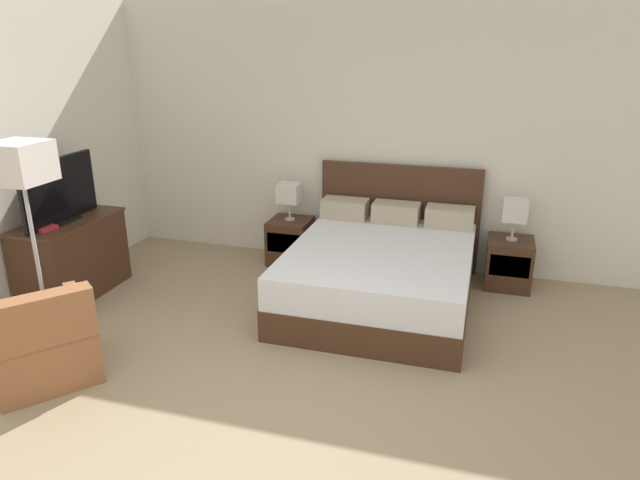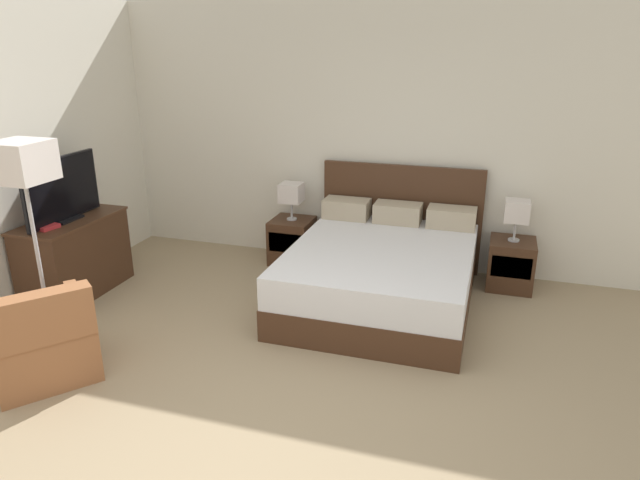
% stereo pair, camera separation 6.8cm
% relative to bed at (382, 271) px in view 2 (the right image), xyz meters
% --- Properties ---
extents(ground_plane, '(10.20, 10.20, 0.00)m').
position_rel_bed_xyz_m(ground_plane, '(-0.33, -2.40, -0.31)').
color(ground_plane, '#998466').
extents(wall_back, '(6.91, 0.06, 2.78)m').
position_rel_bed_xyz_m(wall_back, '(-0.33, 1.03, 1.08)').
color(wall_back, silver).
rests_on(wall_back, ground).
extents(wall_left, '(0.06, 5.20, 2.78)m').
position_rel_bed_xyz_m(wall_left, '(-3.22, -1.00, 1.08)').
color(wall_left, silver).
rests_on(wall_left, ground).
extents(bed, '(1.71, 2.04, 1.13)m').
position_rel_bed_xyz_m(bed, '(0.00, 0.00, 0.00)').
color(bed, '#422819').
rests_on(bed, ground).
extents(nightstand_left, '(0.44, 0.45, 0.49)m').
position_rel_bed_xyz_m(nightstand_left, '(-1.17, 0.72, -0.06)').
color(nightstand_left, '#422819').
rests_on(nightstand_left, ground).
extents(nightstand_right, '(0.44, 0.45, 0.49)m').
position_rel_bed_xyz_m(nightstand_right, '(1.17, 0.72, -0.06)').
color(nightstand_right, '#422819').
rests_on(nightstand_right, ground).
extents(table_lamp_left, '(0.23, 0.23, 0.41)m').
position_rel_bed_xyz_m(table_lamp_left, '(-1.17, 0.72, 0.48)').
color(table_lamp_left, '#B7B7BC').
rests_on(table_lamp_left, nightstand_left).
extents(table_lamp_right, '(0.23, 0.23, 0.41)m').
position_rel_bed_xyz_m(table_lamp_right, '(1.17, 0.72, 0.48)').
color(table_lamp_right, '#B7B7BC').
rests_on(table_lamp_right, nightstand_right).
extents(dresser, '(0.53, 1.09, 0.76)m').
position_rel_bed_xyz_m(dresser, '(-2.90, -0.70, 0.08)').
color(dresser, '#422819').
rests_on(dresser, ground).
extents(tv, '(0.18, 0.94, 0.60)m').
position_rel_bed_xyz_m(tv, '(-2.90, -0.73, 0.74)').
color(tv, black).
rests_on(tv, dresser).
extents(book_red_cover, '(0.24, 0.21, 0.03)m').
position_rel_bed_xyz_m(book_red_cover, '(-2.91, -0.99, 0.47)').
color(book_red_cover, '#B7282D').
rests_on(book_red_cover, dresser).
extents(armchair_by_window, '(0.96, 0.96, 0.76)m').
position_rel_bed_xyz_m(armchair_by_window, '(-2.11, -2.02, -0.03)').
color(armchair_by_window, '#935B38').
rests_on(armchair_by_window, ground).
extents(floor_lamp, '(0.39, 0.39, 1.66)m').
position_rel_bed_xyz_m(floor_lamp, '(-2.52, -1.52, 1.11)').
color(floor_lamp, '#B7B7BC').
rests_on(floor_lamp, ground).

